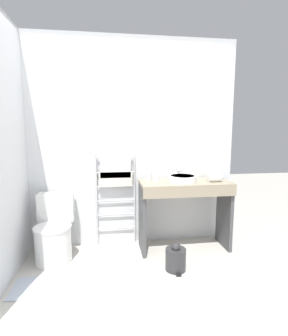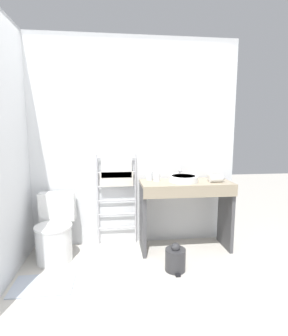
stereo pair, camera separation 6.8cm
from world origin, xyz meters
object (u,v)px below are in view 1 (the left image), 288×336
cup_near_wall (149,176)px  cup_near_edge (156,177)px  toilet (54,234)px  towel_radiator (116,180)px  hair_dryer (215,178)px  trash_bin (176,258)px  sink_basin (183,178)px

cup_near_wall → cup_near_edge: cup_near_wall is taller
toilet → towel_radiator: 0.93m
toilet → towel_radiator: towel_radiator is taller
toilet → cup_near_wall: (1.10, 0.18, 0.59)m
cup_near_edge → hair_dryer: cup_near_edge is taller
towel_radiator → cup_near_wall: size_ratio=11.25×
hair_dryer → trash_bin: 1.04m
towel_radiator → cup_near_wall: 0.41m
toilet → towel_radiator: bearing=21.3°
towel_radiator → cup_near_edge: 0.50m
sink_basin → trash_bin: 0.90m
toilet → hair_dryer: (1.86, -0.01, 0.59)m
sink_basin → toilet: bearing=-178.5°
toilet → sink_basin: (1.48, 0.04, 0.58)m
toilet → trash_bin: size_ratio=2.45×
hair_dryer → trash_bin: hair_dryer is taller
towel_radiator → sink_basin: (0.78, -0.24, 0.04)m
hair_dryer → trash_bin: bearing=-144.1°
toilet → cup_near_edge: bearing=6.2°
toilet → cup_near_wall: bearing=9.6°
trash_bin → toilet: bearing=161.7°
sink_basin → cup_near_wall: size_ratio=3.32×
towel_radiator → hair_dryer: (1.16, -0.28, 0.05)m
towel_radiator → sink_basin: bearing=-16.9°
toilet → sink_basin: size_ratio=2.14×
cup_near_wall → trash_bin: 0.99m
cup_near_edge → sink_basin: bearing=-16.5°
towel_radiator → cup_near_wall: towel_radiator is taller
hair_dryer → towel_radiator: bearing=166.3°
cup_near_edge → trash_bin: cup_near_edge is taller
cup_near_edge → hair_dryer: (0.69, -0.14, -0.01)m
sink_basin → trash_bin: (-0.19, -0.46, -0.75)m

